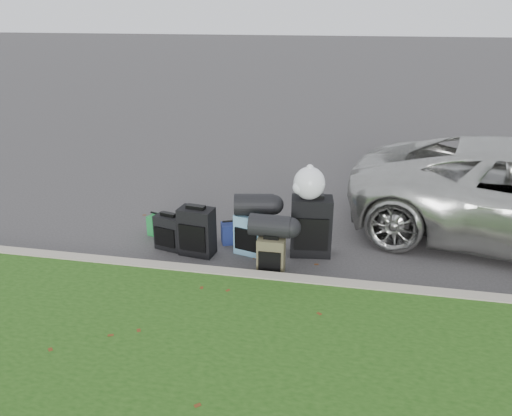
% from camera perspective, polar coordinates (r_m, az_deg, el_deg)
% --- Properties ---
extents(ground, '(120.00, 120.00, 0.00)m').
position_cam_1_polar(ground, '(7.31, 0.47, -4.64)').
color(ground, '#383535').
rests_on(ground, ground).
extents(curb, '(120.00, 0.18, 0.15)m').
position_cam_1_polar(curb, '(6.41, -1.19, -7.96)').
color(curb, '#9E937F').
rests_on(curb, ground).
extents(suitcase_small_black, '(0.45, 0.32, 0.51)m').
position_cam_1_polar(suitcase_small_black, '(7.31, -9.86, -2.75)').
color(suitcase_small_black, black).
rests_on(suitcase_small_black, ground).
extents(suitcase_large_black_left, '(0.51, 0.35, 0.69)m').
position_cam_1_polar(suitcase_large_black_left, '(7.06, -6.77, -2.68)').
color(suitcase_large_black_left, black).
rests_on(suitcase_large_black_left, ground).
extents(suitcase_olive, '(0.36, 0.22, 0.49)m').
position_cam_1_polar(suitcase_olive, '(6.57, 1.73, -5.46)').
color(suitcase_olive, '#423E29').
rests_on(suitcase_olive, ground).
extents(suitcase_teal, '(0.46, 0.35, 0.59)m').
position_cam_1_polar(suitcase_teal, '(7.05, -0.68, -3.02)').
color(suitcase_teal, teal).
rests_on(suitcase_teal, ground).
extents(suitcase_large_black_right, '(0.60, 0.40, 0.85)m').
position_cam_1_polar(suitcase_large_black_right, '(7.02, 6.32, -2.09)').
color(suitcase_large_black_right, black).
rests_on(suitcase_large_black_right, ground).
extents(tote_green, '(0.33, 0.30, 0.31)m').
position_cam_1_polar(tote_green, '(7.82, -11.12, -1.97)').
color(tote_green, '#1B7D35').
rests_on(tote_green, ground).
extents(tote_navy, '(0.35, 0.31, 0.30)m').
position_cam_1_polar(tote_navy, '(7.44, -2.86, -2.87)').
color(tote_navy, navy).
rests_on(tote_navy, ground).
extents(duffel_left, '(0.55, 0.31, 0.29)m').
position_cam_1_polar(duffel_left, '(6.48, 1.62, -2.04)').
color(duffel_left, black).
rests_on(duffel_left, suitcase_olive).
extents(duffel_right, '(0.59, 0.40, 0.30)m').
position_cam_1_polar(duffel_right, '(6.89, -0.24, 0.39)').
color(duffel_right, black).
rests_on(duffel_right, suitcase_teal).
extents(trash_bag, '(0.43, 0.43, 0.43)m').
position_cam_1_polar(trash_bag, '(6.78, 6.11, 2.84)').
color(trash_bag, white).
rests_on(trash_bag, suitcase_large_black_right).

